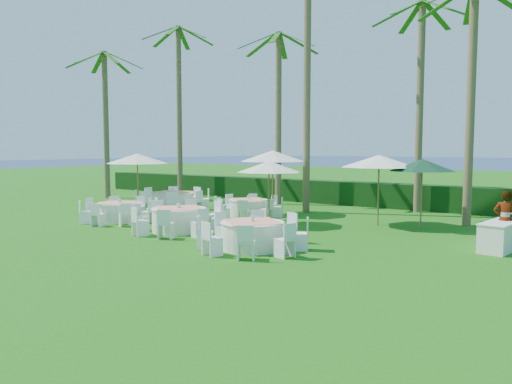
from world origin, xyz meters
TOP-DOWN VIEW (x-y plane):
  - ground at (0.00, 0.00)m, footprint 120.00×120.00m
  - hedge at (0.00, 12.00)m, footprint 34.00×1.00m
  - banquet_table_a at (-3.70, 1.13)m, footprint 3.04×3.04m
  - banquet_table_b at (-0.06, 0.78)m, footprint 3.33×3.33m
  - banquet_table_c at (3.87, -0.20)m, footprint 3.24×3.24m
  - banquet_table_d at (-4.59, 4.97)m, footprint 3.45×3.45m
  - banquet_table_e at (-0.38, 5.32)m, footprint 2.94×2.94m
  - umbrella_a at (-5.84, 3.96)m, footprint 2.85×2.85m
  - umbrella_b at (1.64, 3.92)m, footprint 2.47×2.47m
  - umbrella_c at (-0.03, 6.67)m, footprint 2.90×2.90m
  - umbrella_d at (5.08, 6.25)m, footprint 2.97×2.97m
  - umbrella_green at (6.65, 6.45)m, footprint 2.42×2.42m
  - buffet_table at (9.88, 4.68)m, footprint 1.19×3.65m
  - staff_person at (9.81, 4.14)m, footprint 0.69×0.51m
  - palm_a at (-9.52, 10.52)m, footprint 4.40×4.01m
  - palm_b at (-2.01, 10.14)m, footprint 4.40×4.13m
  - palm_c at (0.89, 8.05)m, footprint 4.41×4.07m
  - palm_d at (5.00, 11.12)m, footprint 4.33×4.31m
  - palm_e at (7.84, 8.19)m, footprint 4.38×4.23m
  - palm_f at (-12.02, 6.99)m, footprint 4.23×4.38m

SIDE VIEW (x-z plane):
  - ground at x=0.00m, z-range 0.00..0.00m
  - banquet_table_e at x=-0.38m, z-range -0.06..0.85m
  - banquet_table_a at x=-3.70m, z-range -0.06..0.87m
  - banquet_table_c at x=3.87m, z-range -0.06..0.92m
  - banquet_table_b at x=-0.06m, z-range -0.06..0.95m
  - buffet_table at x=9.88m, z-range -0.19..1.08m
  - banquet_table_d at x=-4.59m, z-range -0.06..0.97m
  - hedge at x=0.00m, z-range 0.00..1.20m
  - staff_person at x=9.81m, z-range 0.00..1.71m
  - umbrella_b at x=1.64m, z-range 1.01..3.45m
  - umbrella_green at x=6.65m, z-range 1.05..3.59m
  - umbrella_a at x=-5.84m, z-range 1.11..3.78m
  - umbrella_d at x=5.08m, z-range 1.11..3.79m
  - umbrella_c at x=-0.03m, z-range 1.17..4.00m
  - palm_f at x=-12.02m, z-range 0.45..9.00m
  - palm_b at x=-2.01m, z-range 0.46..9.34m
  - palm_e at x=7.84m, z-range 0.46..9.42m
  - palm_d at x=5.00m, z-range 0.46..9.98m
  - palm_a at x=-9.52m, z-range 0.47..10.78m
  - palm_c at x=0.89m, z-range 0.49..12.44m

